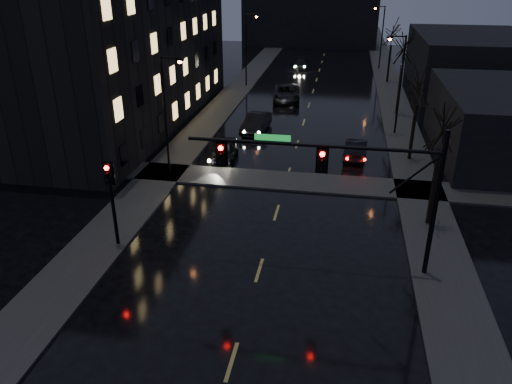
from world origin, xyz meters
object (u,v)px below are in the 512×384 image
at_px(oncoming_car_c, 287,93).
at_px(lead_car, 356,149).
at_px(oncoming_car_b, 256,123).
at_px(oncoming_car_d, 301,63).
at_px(oncoming_car_a, 225,150).

distance_m(oncoming_car_c, lead_car, 16.92).
bearing_deg(oncoming_car_c, oncoming_car_b, -102.42).
bearing_deg(oncoming_car_d, oncoming_car_b, -98.64).
distance_m(oncoming_car_d, lead_car, 33.65).
height_order(oncoming_car_a, lead_car, oncoming_car_a).
height_order(oncoming_car_a, oncoming_car_b, oncoming_car_b).
bearing_deg(oncoming_car_d, lead_car, -84.03).
bearing_deg(oncoming_car_c, oncoming_car_d, 85.08).
height_order(oncoming_car_c, oncoming_car_d, oncoming_car_c).
xyz_separation_m(oncoming_car_b, oncoming_car_c, (1.35, 10.66, 0.04)).
bearing_deg(oncoming_car_b, lead_car, -24.11).
xyz_separation_m(oncoming_car_b, lead_car, (8.28, -4.78, -0.08)).
relative_size(oncoming_car_c, lead_car, 1.39).
bearing_deg(oncoming_car_b, oncoming_car_c, 88.68).
height_order(oncoming_car_d, lead_car, lead_car).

